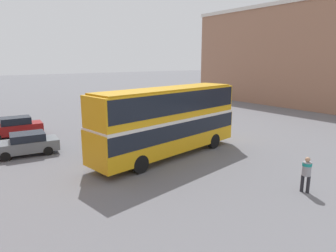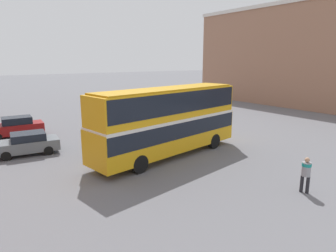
# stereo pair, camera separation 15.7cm
# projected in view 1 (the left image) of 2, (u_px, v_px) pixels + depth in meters

# --- Properties ---
(ground_plane) EXTENTS (240.00, 240.00, 0.00)m
(ground_plane) POSITION_uv_depth(u_px,v_px,m) (166.00, 155.00, 20.16)
(ground_plane) COLOR slate
(building_row_right) EXTENTS (10.85, 37.72, 13.63)m
(building_row_right) POSITION_uv_depth(u_px,v_px,m) (327.00, 55.00, 39.51)
(building_row_right) COLOR #9E7056
(building_row_right) RESTS_ON ground_plane
(double_decker_bus) EXTENTS (11.38, 4.23, 4.51)m
(double_decker_bus) POSITION_uv_depth(u_px,v_px,m) (168.00, 118.00, 19.43)
(double_decker_bus) COLOR gold
(double_decker_bus) RESTS_ON ground_plane
(pedestrian_foreground) EXTENTS (0.53, 0.53, 1.78)m
(pedestrian_foreground) POSITION_uv_depth(u_px,v_px,m) (306.00, 171.00, 14.26)
(pedestrian_foreground) COLOR #232328
(pedestrian_foreground) RESTS_ON ground_plane
(parked_car_kerb_near) EXTENTS (4.28, 2.35, 1.47)m
(parked_car_kerb_near) POSITION_uv_depth(u_px,v_px,m) (26.00, 144.00, 20.08)
(parked_car_kerb_near) COLOR slate
(parked_car_kerb_near) RESTS_ON ground_plane
(parked_car_kerb_far) EXTENTS (4.40, 2.07, 1.67)m
(parked_car_kerb_far) POSITION_uv_depth(u_px,v_px,m) (15.00, 127.00, 24.57)
(parked_car_kerb_far) COLOR maroon
(parked_car_kerb_far) RESTS_ON ground_plane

